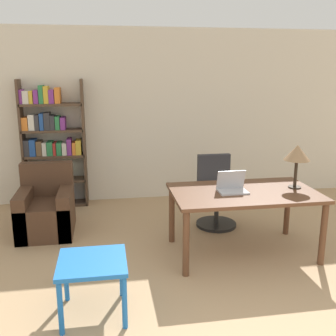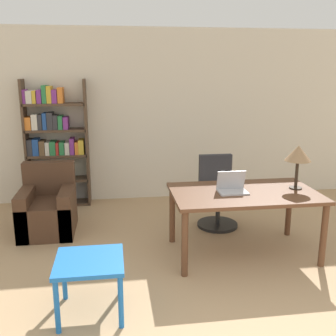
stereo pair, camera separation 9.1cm
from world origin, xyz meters
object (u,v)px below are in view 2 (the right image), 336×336
(side_table_blue, at_px, (90,268))
(armchair, at_px, (48,210))
(office_chair, at_px, (217,195))
(desk, at_px, (244,199))
(laptop, at_px, (232,188))
(bookshelf, at_px, (53,149))
(table_lamp, at_px, (298,154))

(side_table_blue, distance_m, armchair, 2.01)
(office_chair, distance_m, armchair, 2.24)
(armchair, bearing_deg, desk, -22.94)
(side_table_blue, height_order, armchair, armchair)
(office_chair, bearing_deg, laptop, -94.99)
(side_table_blue, xyz_separation_m, bookshelf, (-0.68, 2.98, 0.47))
(bookshelf, bearing_deg, desk, -41.23)
(desk, distance_m, side_table_blue, 1.92)
(armchair, bearing_deg, office_chair, -1.95)
(table_lamp, bearing_deg, office_chair, 128.36)
(laptop, height_order, armchair, laptop)
(side_table_blue, bearing_deg, office_chair, 48.81)
(bookshelf, bearing_deg, laptop, -42.96)
(side_table_blue, bearing_deg, table_lamp, 22.93)
(armchair, height_order, bookshelf, bookshelf)
(laptop, bearing_deg, side_table_blue, -148.45)
(desk, xyz_separation_m, armchair, (-2.29, 0.97, -0.36))
(desk, relative_size, office_chair, 1.70)
(laptop, bearing_deg, armchair, 155.79)
(table_lamp, bearing_deg, armchair, 162.16)
(desk, distance_m, table_lamp, 0.79)
(desk, height_order, laptop, laptop)
(desk, height_order, armchair, armchair)
(office_chair, xyz_separation_m, bookshelf, (-2.28, 1.16, 0.47))
(table_lamp, relative_size, bookshelf, 0.26)
(laptop, bearing_deg, bookshelf, 137.04)
(laptop, xyz_separation_m, bookshelf, (-2.20, 2.05, 0.10))
(laptop, relative_size, armchair, 0.37)
(desk, height_order, bookshelf, bookshelf)
(table_lamp, xyz_separation_m, armchair, (-2.91, 0.94, -0.85))
(table_lamp, bearing_deg, side_table_blue, -157.07)
(table_lamp, bearing_deg, desk, -176.84)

